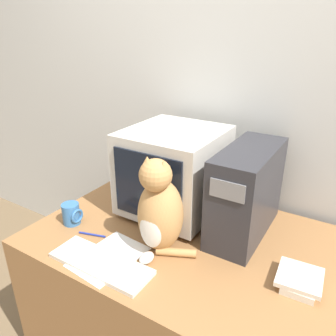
% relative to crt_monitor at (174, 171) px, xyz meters
% --- Properties ---
extents(wall_back, '(7.00, 0.05, 2.50)m').
position_rel_crt_monitor_xyz_m(wall_back, '(0.15, 0.35, 0.32)').
color(wall_back, silver).
rests_on(wall_back, ground_plane).
extents(desk, '(1.32, 0.92, 0.71)m').
position_rel_crt_monitor_xyz_m(desk, '(0.15, -0.17, -0.58)').
color(desk, olive).
rests_on(desk, ground_plane).
extents(crt_monitor, '(0.44, 0.46, 0.43)m').
position_rel_crt_monitor_xyz_m(crt_monitor, '(0.00, 0.00, 0.00)').
color(crt_monitor, '#BCB7AD').
rests_on(crt_monitor, desk).
extents(computer_tower, '(0.20, 0.48, 0.40)m').
position_rel_crt_monitor_xyz_m(computer_tower, '(0.37, 0.01, -0.02)').
color(computer_tower, '#28282D').
rests_on(computer_tower, desk).
extents(keyboard, '(0.43, 0.15, 0.02)m').
position_rel_crt_monitor_xyz_m(keyboard, '(-0.02, -0.52, -0.21)').
color(keyboard, silver).
rests_on(keyboard, desk).
extents(cat, '(0.27, 0.25, 0.42)m').
position_rel_crt_monitor_xyz_m(cat, '(0.12, -0.31, -0.04)').
color(cat, '#B7844C').
rests_on(cat, desk).
extents(book_stack, '(0.17, 0.17, 0.05)m').
position_rel_crt_monitor_xyz_m(book_stack, '(0.67, -0.22, -0.20)').
color(book_stack, beige).
rests_on(book_stack, desk).
extents(pen, '(0.13, 0.05, 0.01)m').
position_rel_crt_monitor_xyz_m(pen, '(-0.20, -0.39, -0.22)').
color(pen, navy).
rests_on(pen, desk).
extents(paper_sheet, '(0.23, 0.31, 0.00)m').
position_rel_crt_monitor_xyz_m(paper_sheet, '(-0.03, -0.47, -0.22)').
color(paper_sheet, white).
rests_on(paper_sheet, desk).
extents(mug, '(0.09, 0.08, 0.10)m').
position_rel_crt_monitor_xyz_m(mug, '(-0.35, -0.36, -0.17)').
color(mug, '#33669E').
rests_on(mug, desk).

